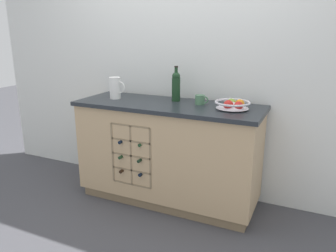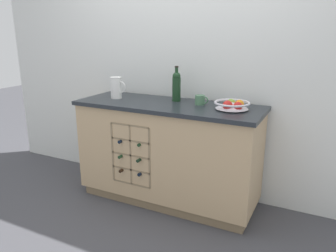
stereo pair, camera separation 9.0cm
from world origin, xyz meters
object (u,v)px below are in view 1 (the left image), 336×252
object	(u,v)px
fruit_bowl	(233,104)
white_pitcher	(116,87)
standing_wine_bottle	(176,86)
ceramic_mug	(200,100)

from	to	relation	value
fruit_bowl	white_pitcher	size ratio (longest dim) A/B	1.44
fruit_bowl	standing_wine_bottle	distance (m)	0.57
white_pitcher	ceramic_mug	bearing A→B (deg)	5.86
fruit_bowl	white_pitcher	distance (m)	1.10
ceramic_mug	standing_wine_bottle	xyz separation A→B (m)	(-0.25, 0.05, 0.10)
white_pitcher	ceramic_mug	world-z (taller)	white_pitcher
standing_wine_bottle	fruit_bowl	bearing A→B (deg)	-11.80
white_pitcher	ceramic_mug	distance (m)	0.81
fruit_bowl	standing_wine_bottle	size ratio (longest dim) A/B	0.92
fruit_bowl	standing_wine_bottle	bearing A→B (deg)	168.20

